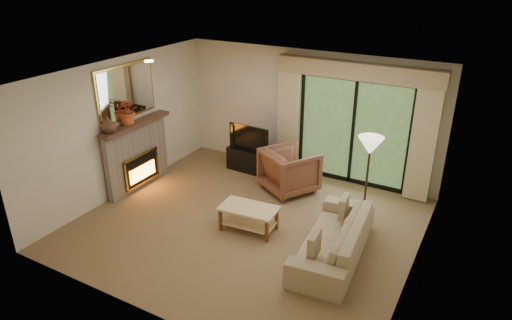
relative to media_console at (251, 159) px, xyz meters
The scene contains 22 objects.
floor 2.22m from the media_console, 62.00° to the right, with size 5.50×5.50×0.00m, color olive.
ceiling 3.22m from the media_console, 62.00° to the right, with size 5.50×5.50×0.00m, color white.
wall_back 1.57m from the media_console, 27.94° to the left, with size 5.00×5.00×0.00m, color beige.
wall_front 4.69m from the media_console, 76.88° to the right, with size 5.00×5.00×0.00m, color beige.
wall_left 2.80m from the media_console, 131.30° to the right, with size 5.00×5.00×0.00m, color beige.
wall_right 4.39m from the media_console, 27.24° to the right, with size 5.00×5.00×0.00m, color beige.
fireplace 2.41m from the media_console, 132.31° to the right, with size 0.24×1.70×1.37m, color gray, non-canonical shape.
mirror 2.96m from the media_console, 133.80° to the right, with size 0.07×1.45×1.02m, color #B7963E, non-canonical shape.
sliding_door 2.26m from the media_console, 13.79° to the left, with size 2.26×0.10×2.16m, color black, non-canonical shape.
curtain_left 1.24m from the media_console, 29.58° to the left, with size 0.45×0.18×2.35m, color tan.
curtain_right 3.54m from the media_console, ahead, with size 0.45×0.18×2.35m, color tan.
cornice 2.93m from the media_console, 11.38° to the left, with size 3.20×0.24×0.32m, color tan.
media_console is the anchor object (origin of this frame).
tv 0.52m from the media_console, 90.00° to the left, with size 0.94×0.12×0.54m, color black.
armchair 1.22m from the media_console, 22.03° to the right, with size 0.93×0.96×0.87m, color brown.
sofa 3.37m from the media_console, 38.36° to the right, with size 2.17×0.85×0.63m, color #9D8A67.
pillow_near 3.75m from the media_console, 46.58° to the right, with size 0.10×0.38×0.38m, color brown.
pillow_far 2.97m from the media_console, 29.72° to the right, with size 0.09×0.36×0.36m, color brown.
coffee_table 2.39m from the media_console, 61.34° to the right, with size 0.96×0.53×0.43m, color #DCBA84, non-canonical shape.
floor_lamp 2.92m from the media_console, 17.38° to the right, with size 0.42×0.42×1.57m, color beige, non-canonical shape.
vase 3.13m from the media_console, 123.42° to the right, with size 0.28×0.28×0.30m, color #492E23.
branches 2.81m from the media_console, 129.92° to the right, with size 0.46×0.40×0.51m, color #CC552B.
Camera 1 is at (3.43, -5.86, 4.23)m, focal length 32.00 mm.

